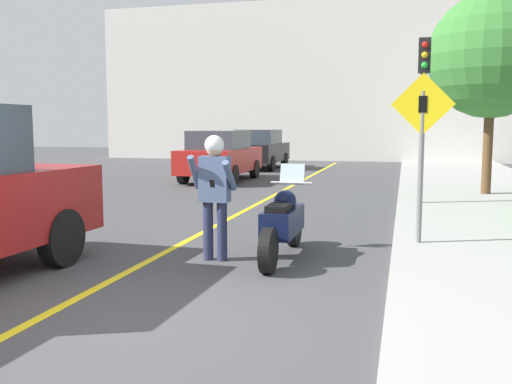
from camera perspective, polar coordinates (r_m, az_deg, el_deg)
ground_plane at (r=5.66m, az=-15.60°, el=-12.49°), size 80.00×80.00×0.00m
road_center_line at (r=11.27m, az=-2.79°, el=-2.73°), size 0.12×36.00×0.01m
building_backdrop at (r=30.82m, az=9.69°, el=10.93°), size 28.00×1.20×8.41m
motorcycle at (r=7.92m, az=2.71°, el=-3.12°), size 0.62×2.29×1.27m
person_biker at (r=7.72m, az=-4.17°, el=0.77°), size 0.59×0.47×1.71m
crossing_sign at (r=8.70m, az=16.23°, el=4.86°), size 0.91×0.08×2.49m
traffic_light at (r=13.35m, az=16.40°, el=9.84°), size 0.26×0.30×3.65m
street_tree at (r=15.81m, az=22.52°, el=12.48°), size 3.15×3.15×5.06m
parked_car_red at (r=19.11m, az=-3.59°, el=3.67°), size 1.88×4.20×1.68m
parked_car_black at (r=24.59m, az=0.33°, el=4.33°), size 1.88×4.20×1.68m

